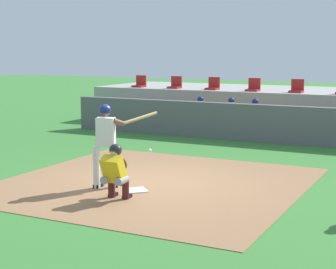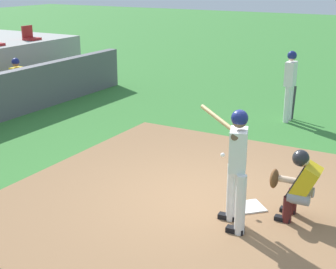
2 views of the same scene
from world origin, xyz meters
TOP-DOWN VIEW (x-y plane):
  - ground_plane at (0.00, 0.00)m, footprint 80.00×80.00m
  - dirt_infield at (0.00, 0.00)m, footprint 6.40×6.40m
  - home_plate at (0.00, -0.80)m, footprint 0.62×0.62m
  - batter_at_plate at (-0.68, -0.81)m, footprint 0.99×1.15m
  - catcher_crouched at (-0.02, -1.54)m, footprint 0.49×1.64m
  - dugout_wall at (0.00, 6.50)m, footprint 13.00×0.30m
  - dugout_bench at (0.00, 7.50)m, footprint 11.80×0.44m
  - dugout_player_0 at (-2.13, 7.34)m, footprint 0.49×0.70m
  - dugout_player_1 at (-0.97, 7.34)m, footprint 0.49×0.70m
  - dugout_player_2 at (-0.11, 7.34)m, footprint 0.49×0.70m
  - stands_platform at (0.00, 10.90)m, footprint 15.00×4.40m
  - stadium_seat_0 at (-5.69, 9.38)m, footprint 0.46×0.46m
  - stadium_seat_1 at (-4.06, 9.38)m, footprint 0.46×0.46m
  - stadium_seat_2 at (-2.44, 9.38)m, footprint 0.46×0.46m
  - stadium_seat_3 at (-0.81, 9.38)m, footprint 0.46×0.46m
  - stadium_seat_4 at (0.81, 9.38)m, footprint 0.46×0.46m

SIDE VIEW (x-z plane):
  - ground_plane at x=0.00m, z-range 0.00..0.00m
  - dirt_infield at x=0.00m, z-range 0.00..0.01m
  - home_plate at x=0.00m, z-range 0.01..0.04m
  - dugout_bench at x=0.00m, z-range 0.00..0.45m
  - dugout_wall at x=0.00m, z-range 0.00..1.20m
  - catcher_crouched at x=-0.02m, z-range 0.05..1.17m
  - dugout_player_0 at x=-2.13m, z-range 0.02..1.32m
  - dugout_player_1 at x=-0.97m, z-range 0.02..1.32m
  - dugout_player_2 at x=-0.11m, z-range 0.02..1.32m
  - stands_platform at x=0.00m, z-range 0.00..1.40m
  - batter_at_plate at x=-0.68m, z-range 0.13..1.94m
  - stadium_seat_0 at x=-5.69m, z-range 1.29..1.77m
  - stadium_seat_1 at x=-4.06m, z-range 1.29..1.77m
  - stadium_seat_2 at x=-2.44m, z-range 1.29..1.77m
  - stadium_seat_3 at x=-0.81m, z-range 1.29..1.77m
  - stadium_seat_4 at x=0.81m, z-range 1.29..1.77m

